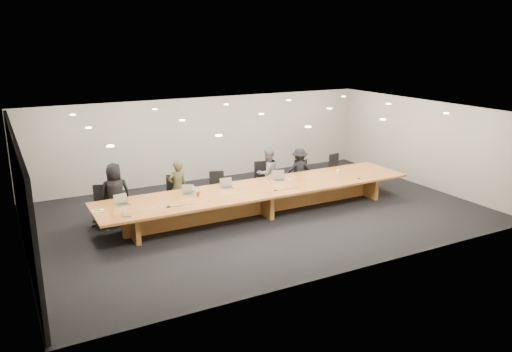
{
  "coord_description": "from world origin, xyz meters",
  "views": [
    {
      "loc": [
        -6.27,
        -11.47,
        4.72
      ],
      "look_at": [
        0.0,
        0.3,
        1.0
      ],
      "focal_mm": 35.0,
      "sensor_mm": 36.0,
      "label": 1
    }
  ],
  "objects": [
    {
      "name": "chair_mid_right",
      "position": [
        0.83,
        1.34,
        0.54
      ],
      "size": [
        0.6,
        0.6,
        1.08
      ],
      "primitive_type": null,
      "rotation": [
        0.0,
        0.0,
        -0.1
      ],
      "color": "black",
      "rests_on": "ground"
    },
    {
      "name": "chair_far_left",
      "position": [
        -4.04,
        1.21,
        0.52
      ],
      "size": [
        0.65,
        0.65,
        1.04
      ],
      "primitive_type": null,
      "rotation": [
        0.0,
        0.0,
        -0.28
      ],
      "color": "black",
      "rests_on": "ground"
    },
    {
      "name": "lime_gadget",
      "position": [
        -4.35,
        0.12,
        0.78
      ],
      "size": [
        0.17,
        0.12,
        0.02
      ],
      "primitive_type": "cube",
      "rotation": [
        0.0,
        0.0,
        -0.19
      ],
      "color": "#5EC935",
      "rests_on": "notepad"
    },
    {
      "name": "chair_mid_left",
      "position": [
        -0.8,
        1.17,
        0.5
      ],
      "size": [
        0.65,
        0.65,
        1.01
      ],
      "primitive_type": null,
      "rotation": [
        0.0,
        0.0,
        -0.33
      ],
      "color": "black",
      "rests_on": "ground"
    },
    {
      "name": "chair_far_right",
      "position": [
        3.58,
        1.26,
        0.52
      ],
      "size": [
        0.63,
        0.63,
        1.04
      ],
      "primitive_type": null,
      "rotation": [
        0.0,
        0.0,
        0.22
      ],
      "color": "black",
      "rests_on": "ground"
    },
    {
      "name": "amber_mug",
      "position": [
        -1.82,
        0.09,
        0.81
      ],
      "size": [
        0.1,
        0.1,
        0.11
      ],
      "primitive_type": "cylinder",
      "rotation": [
        0.0,
        0.0,
        -0.13
      ],
      "color": "brown",
      "rests_on": "conference_table"
    },
    {
      "name": "paper_cup_far",
      "position": [
        2.79,
        0.25,
        0.8
      ],
      "size": [
        0.11,
        0.11,
        0.1
      ],
      "primitive_type": "cone",
      "rotation": [
        0.0,
        0.0,
        -0.39
      ],
      "color": "white",
      "rests_on": "conference_table"
    },
    {
      "name": "conference_table",
      "position": [
        0.0,
        0.0,
        0.52
      ],
      "size": [
        9.0,
        1.8,
        0.75
      ],
      "color": "#985321",
      "rests_on": "ground"
    },
    {
      "name": "laptop_d",
      "position": [
        0.79,
        0.33,
        0.9
      ],
      "size": [
        0.42,
        0.34,
        0.29
      ],
      "primitive_type": null,
      "rotation": [
        0.0,
        0.0,
        -0.2
      ],
      "color": "tan",
      "rests_on": "conference_table"
    },
    {
      "name": "laptop_a",
      "position": [
        -3.71,
        0.31,
        0.88
      ],
      "size": [
        0.36,
        0.28,
        0.26
      ],
      "primitive_type": null,
      "rotation": [
        0.0,
        0.0,
        0.14
      ],
      "color": "tan",
      "rests_on": "conference_table"
    },
    {
      "name": "chair_right",
      "position": [
        2.14,
        1.21,
        0.5
      ],
      "size": [
        0.63,
        0.63,
        1.0
      ],
      "primitive_type": null,
      "rotation": [
        0.0,
        0.0,
        -0.27
      ],
      "color": "black",
      "rests_on": "ground"
    },
    {
      "name": "person_a",
      "position": [
        -3.69,
        1.18,
        0.8
      ],
      "size": [
        0.82,
        0.57,
        1.6
      ],
      "primitive_type": "imported",
      "rotation": [
        0.0,
        0.0,
        3.06
      ],
      "color": "black",
      "rests_on": "ground"
    },
    {
      "name": "water_bottle",
      "position": [
        -1.91,
        0.17,
        0.87
      ],
      "size": [
        0.08,
        0.08,
        0.24
      ],
      "primitive_type": "cylinder",
      "rotation": [
        0.0,
        0.0,
        0.04
      ],
      "color": "#B4C5C1",
      "rests_on": "conference_table"
    },
    {
      "name": "person_c",
      "position": [
        0.85,
        1.13,
        0.78
      ],
      "size": [
        0.8,
        0.65,
        1.55
      ],
      "primitive_type": "imported",
      "rotation": [
        0.0,
        0.0,
        3.23
      ],
      "color": "slate",
      "rests_on": "ground"
    },
    {
      "name": "mic_center",
      "position": [
        0.2,
        -0.43,
        0.76
      ],
      "size": [
        0.13,
        0.13,
        0.03
      ],
      "primitive_type": "cone",
      "rotation": [
        0.0,
        0.0,
        -0.24
      ],
      "color": "black",
      "rests_on": "conference_table"
    },
    {
      "name": "ground",
      "position": [
        0.0,
        0.0,
        0.0
      ],
      "size": [
        12.0,
        12.0,
        0.0
      ],
      "primitive_type": "plane",
      "color": "black",
      "rests_on": "ground"
    },
    {
      "name": "person_d",
      "position": [
        2.05,
        1.24,
        0.69
      ],
      "size": [
        1.02,
        0.81,
        1.39
      ],
      "primitive_type": "imported",
      "rotation": [
        0.0,
        0.0,
        2.77
      ],
      "color": "black",
      "rests_on": "ground"
    },
    {
      "name": "mic_right",
      "position": [
        2.93,
        -0.57,
        0.76
      ],
      "size": [
        0.14,
        0.14,
        0.03
      ],
      "primitive_type": "cone",
      "rotation": [
        0.0,
        0.0,
        0.28
      ],
      "color": "black",
      "rests_on": "conference_table"
    },
    {
      "name": "notepad",
      "position": [
        -4.35,
        0.12,
        0.76
      ],
      "size": [
        0.31,
        0.27,
        0.02
      ],
      "primitive_type": "cube",
      "rotation": [
        0.0,
        0.0,
        -0.26
      ],
      "color": "silver",
      "rests_on": "conference_table"
    },
    {
      "name": "person_b",
      "position": [
        -1.99,
        1.17,
        0.74
      ],
      "size": [
        0.54,
        0.35,
        1.47
      ],
      "primitive_type": "imported",
      "rotation": [
        0.0,
        0.0,
        3.15
      ],
      "color": "#33321C",
      "rests_on": "ground"
    },
    {
      "name": "back_wall",
      "position": [
        0.0,
        4.0,
        1.4
      ],
      "size": [
        12.0,
        0.02,
        2.8
      ],
      "primitive_type": "cube",
      "color": "beige",
      "rests_on": "ground"
    },
    {
      "name": "laptop_b",
      "position": [
        -2.0,
        0.36,
        0.87
      ],
      "size": [
        0.37,
        0.32,
        0.24
      ],
      "primitive_type": null,
      "rotation": [
        0.0,
        0.0,
        -0.37
      ],
      "color": "tan",
      "rests_on": "conference_table"
    },
    {
      "name": "left_wall_panel",
      "position": [
        -5.94,
        0.0,
        1.37
      ],
      "size": [
        0.08,
        7.84,
        2.74
      ],
      "primitive_type": "cube",
      "color": "black",
      "rests_on": "ground"
    },
    {
      "name": "av_box",
      "position": [
        -3.81,
        -0.55,
        0.76
      ],
      "size": [
        0.23,
        0.21,
        0.03
      ],
      "primitive_type": "cube",
      "rotation": [
        0.0,
        0.0,
        -0.43
      ],
      "color": "#A6A6AB",
      "rests_on": "conference_table"
    },
    {
      "name": "mic_left",
      "position": [
        -2.77,
        -0.39,
        0.77
      ],
      "size": [
        0.17,
        0.17,
        0.03
      ],
      "primitive_type": "cone",
      "rotation": [
        0.0,
        0.0,
        0.33
      ],
      "color": "black",
      "rests_on": "conference_table"
    },
    {
      "name": "paper_cup_near",
      "position": [
        0.97,
        0.1,
        0.79
      ],
      "size": [
        0.09,
        0.09,
        0.08
      ],
      "primitive_type": "cone",
      "rotation": [
        0.0,
        0.0,
        -0.28
      ],
      "color": "silver",
      "rests_on": "conference_table"
    },
    {
      "name": "chair_left",
      "position": [
        -2.06,
        1.23,
        0.52
      ],
      "size": [
        0.66,
        0.66,
        1.05
      ],
      "primitive_type": null,
      "rotation": [
        0.0,
        0.0,
        -0.27
      ],
      "color": "black",
      "rests_on": "ground"
    },
    {
      "name": "laptop_c",
      "position": [
        -0.84,
        0.36,
        0.89
      ],
      "size": [
        0.35,
        0.25,
        0.27
      ],
      "primitive_type": null,
      "rotation": [
        0.0,
        0.0,
        -0.0
      ],
      "color": "tan",
      "rests_on": "conference_table"
    }
  ]
}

